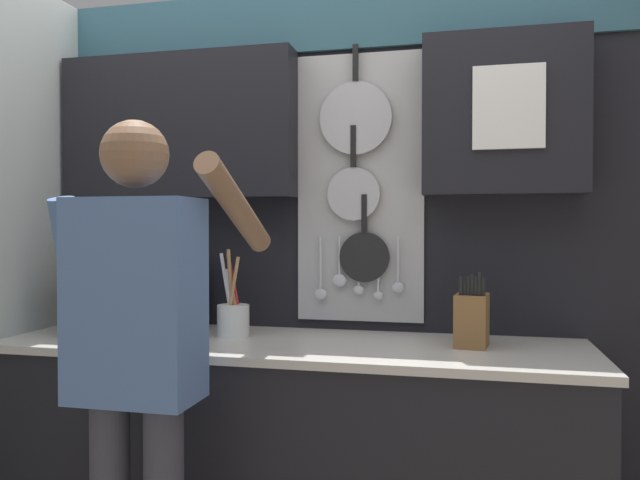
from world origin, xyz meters
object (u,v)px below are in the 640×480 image
(utensil_crock, at_px, (233,316))
(knife_block, at_px, (472,319))
(person, at_px, (138,343))
(microwave, at_px, (136,294))

(utensil_crock, bearing_deg, knife_block, -0.08)
(utensil_crock, relative_size, person, 0.21)
(person, bearing_deg, microwave, 120.13)
(microwave, relative_size, knife_block, 1.71)
(knife_block, bearing_deg, utensil_crock, 179.92)
(microwave, bearing_deg, utensil_crock, 0.20)
(utensil_crock, height_order, person, person)
(knife_block, relative_size, utensil_crock, 0.79)
(knife_block, distance_m, utensil_crock, 0.91)
(knife_block, xyz_separation_m, person, (-0.99, -0.58, -0.02))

